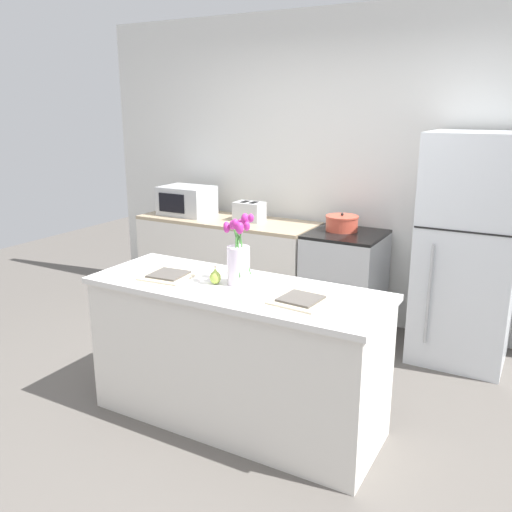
{
  "coord_description": "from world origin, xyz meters",
  "views": [
    {
      "loc": [
        1.57,
        -2.56,
        1.9
      ],
      "look_at": [
        0.0,
        0.25,
        1.01
      ],
      "focal_mm": 38.0,
      "sensor_mm": 36.0,
      "label": 1
    }
  ],
  "objects": [
    {
      "name": "ground_plane",
      "position": [
        0.0,
        0.0,
        0.0
      ],
      "size": [
        10.0,
        10.0,
        0.0
      ],
      "primitive_type": "plane",
      "color": "#59544F"
    },
    {
      "name": "back_wall",
      "position": [
        0.0,
        2.0,
        1.35
      ],
      "size": [
        5.2,
        0.08,
        2.7
      ],
      "color": "silver",
      "rests_on": "ground_plane"
    },
    {
      "name": "kitchen_island",
      "position": [
        0.0,
        0.0,
        0.44
      ],
      "size": [
        1.8,
        0.66,
        0.89
      ],
      "color": "silver",
      "rests_on": "ground_plane"
    },
    {
      "name": "back_counter",
      "position": [
        -1.06,
        1.6,
        0.44
      ],
      "size": [
        1.68,
        0.6,
        0.89
      ],
      "color": "silver",
      "rests_on": "ground_plane"
    },
    {
      "name": "stove_range",
      "position": [
        0.1,
        1.6,
        0.44
      ],
      "size": [
        0.6,
        0.61,
        0.89
      ],
      "color": "#B2B5B7",
      "rests_on": "ground_plane"
    },
    {
      "name": "refrigerator",
      "position": [
        1.05,
        1.6,
        0.86
      ],
      "size": [
        0.68,
        0.67,
        1.73
      ],
      "color": "silver",
      "rests_on": "ground_plane"
    },
    {
      "name": "flower_vase",
      "position": [
        -0.0,
        0.04,
        1.04
      ],
      "size": [
        0.2,
        0.17,
        0.43
      ],
      "color": "silver",
      "rests_on": "kitchen_island"
    },
    {
      "name": "pear_figurine",
      "position": [
        -0.12,
        -0.03,
        0.93
      ],
      "size": [
        0.07,
        0.07,
        0.11
      ],
      "color": "#9EBC47",
      "rests_on": "kitchen_island"
    },
    {
      "name": "plate_setting_left",
      "position": [
        -0.45,
        -0.06,
        0.9
      ],
      "size": [
        0.31,
        0.31,
        0.02
      ],
      "color": "beige",
      "rests_on": "kitchen_island"
    },
    {
      "name": "plate_setting_right",
      "position": [
        0.45,
        -0.06,
        0.9
      ],
      "size": [
        0.31,
        0.31,
        0.02
      ],
      "color": "beige",
      "rests_on": "kitchen_island"
    },
    {
      "name": "toaster",
      "position": [
        -0.84,
        1.63,
        0.97
      ],
      "size": [
        0.28,
        0.18,
        0.17
      ],
      "color": "#B7BABC",
      "rests_on": "back_counter"
    },
    {
      "name": "cooking_pot",
      "position": [
        0.04,
        1.66,
        0.95
      ],
      "size": [
        0.27,
        0.27,
        0.15
      ],
      "color": "#CC4C38",
      "rests_on": "stove_range"
    },
    {
      "name": "microwave",
      "position": [
        -1.51,
        1.6,
        1.02
      ],
      "size": [
        0.48,
        0.37,
        0.27
      ],
      "color": "#B7BABC",
      "rests_on": "back_counter"
    }
  ]
}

